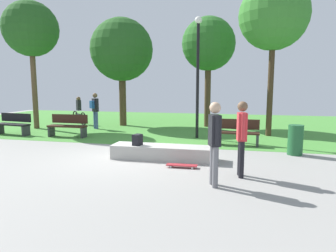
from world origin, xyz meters
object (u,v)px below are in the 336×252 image
pedestrian_with_backpack (95,107)px  cyclist_on_bicycle (79,113)px  park_bench_near_lamppost (68,125)px  park_bench_by_oak (236,132)px  backpack_on_ledge (137,140)px  tree_young_birch (31,30)px  skater_performing_trick (215,137)px  skateboard_by_ledge (182,165)px  tree_slender_maple (208,45)px  park_bench_far_right (14,124)px  tree_leaning_ash (274,16)px  trash_bin (295,140)px  concrete_ledge (164,152)px  skater_watching (242,133)px  lamp_post (198,67)px  tree_broad_elm (122,50)px

pedestrian_with_backpack → cyclist_on_bicycle: bearing=139.0°
park_bench_near_lamppost → park_bench_by_oak: bearing=-1.6°
backpack_on_ledge → tree_young_birch: size_ratio=0.05×
backpack_on_ledge → skater_performing_trick: bearing=-114.3°
skateboard_by_ledge → tree_young_birch: 10.83m
skater_performing_trick → tree_slender_maple: (-1.00, 9.09, 3.05)m
park_bench_far_right → tree_leaning_ash: tree_leaning_ash is taller
park_bench_by_oak → tree_leaning_ash: tree_leaning_ash is taller
park_bench_by_oak → backpack_on_ledge: bearing=-135.7°
tree_young_birch → cyclist_on_bicycle: size_ratio=3.96×
park_bench_far_right → cyclist_on_bicycle: cyclist_on_bicycle is taller
skateboard_by_ledge → trash_bin: (3.12, 2.19, 0.39)m
concrete_ledge → pedestrian_with_backpack: pedestrian_with_backpack is taller
tree_young_birch → pedestrian_with_backpack: (2.91, 0.46, -3.65)m
skater_watching → park_bench_by_oak: (-0.12, 3.77, -0.55)m
pedestrian_with_backpack → skater_performing_trick: bearing=-48.6°
park_bench_far_right → lamp_post: 8.16m
park_bench_near_lamppost → lamp_post: (5.19, 0.91, 2.35)m
skater_performing_trick → trash_bin: (2.21, 3.41, -0.59)m
concrete_ledge → cyclist_on_bicycle: 9.09m
park_bench_by_oak → tree_broad_elm: tree_broad_elm is taller
park_bench_near_lamppost → tree_young_birch: bearing=147.2°
tree_slender_maple → tree_young_birch: bearing=-162.8°
backpack_on_ledge → pedestrian_with_backpack: pedestrian_with_backpack is taller
backpack_on_ledge → park_bench_far_right: size_ratio=0.19×
park_bench_far_right → park_bench_near_lamppost: bearing=0.9°
skater_performing_trick → park_bench_far_right: size_ratio=1.08×
park_bench_by_oak → pedestrian_with_backpack: pedestrian_with_backpack is taller
backpack_on_ledge → park_bench_far_right: bearing=81.1°
backpack_on_ledge → pedestrian_with_backpack: (-3.88, 5.16, 0.48)m
skateboard_by_ledge → park_bench_by_oak: (1.35, 3.34, 0.42)m
park_bench_by_oak → tree_young_birch: (-9.55, 2.01, 4.21)m
skater_watching → tree_young_birch: size_ratio=0.29×
tree_leaning_ash → tree_young_birch: bearing=-178.5°
lamp_post → park_bench_near_lamppost: bearing=-170.0°
skater_performing_trick → skater_watching: bearing=54.7°
park_bench_by_oak → lamp_post: 3.01m
tree_broad_elm → skater_watching: bearing=-52.6°
tree_slender_maple → lamp_post: (-0.08, -3.43, -1.27)m
lamp_post → tree_broad_elm: bearing=145.9°
skater_watching → park_bench_far_right: (-9.40, 3.91, -0.55)m
tree_slender_maple → pedestrian_with_backpack: (-5.20, -2.06, -3.05)m
concrete_ledge → skater_watching: 2.56m
cyclist_on_bicycle → trash_bin: bearing=-26.7°
tree_broad_elm → tree_slender_maple: bearing=7.0°
concrete_ledge → tree_young_birch: (-7.56, 4.59, 4.50)m
concrete_ledge → park_bench_far_right: size_ratio=1.85×
skateboard_by_ledge → cyclist_on_bicycle: bearing=133.8°
park_bench_far_right → park_bench_near_lamppost: 2.56m
tree_leaning_ash → trash_bin: bearing=-82.8°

